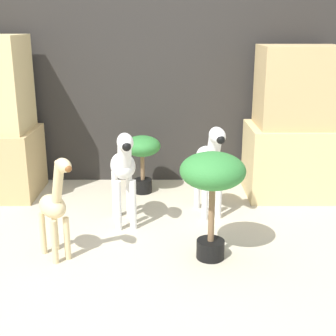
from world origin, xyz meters
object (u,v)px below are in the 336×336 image
giraffe_figurine (56,205)px  zebra_left (125,167)px  potted_palm_front (144,152)px  zebra_right (211,160)px  potted_palm_back (214,179)px

giraffe_figurine → zebra_left: bearing=53.0°
zebra_left → giraffe_figurine: bearing=-127.0°
zebra_left → potted_palm_front: zebra_left is taller
zebra_right → potted_palm_back: size_ratio=1.06×
giraffe_figurine → potted_palm_front: bearing=68.6°
giraffe_figurine → potted_palm_front: 1.28m
giraffe_figurine → potted_palm_back: (0.95, 0.00, 0.17)m
zebra_left → potted_palm_front: size_ratio=1.44×
zebra_right → potted_palm_back: (-0.05, -0.68, 0.08)m
zebra_right → zebra_left: size_ratio=1.00×
zebra_left → potted_palm_front: bearing=82.3°
zebra_right → potted_palm_back: zebra_right is taller
zebra_right → giraffe_figurine: (-1.00, -0.68, -0.09)m
zebra_right → giraffe_figurine: bearing=-145.7°
zebra_right → giraffe_figurine: zebra_right is taller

